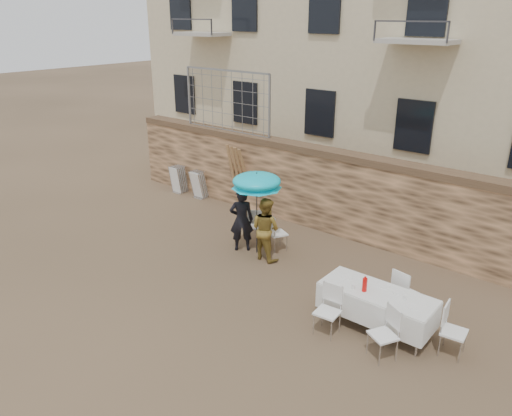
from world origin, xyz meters
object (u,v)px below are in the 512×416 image
Objects in this scene: couple_chair_right at (278,232)px; table_chair_front_right at (383,334)px; man_suit at (242,220)px; table_chair_side at (454,331)px; couple_chair_left at (256,225)px; chair_stack_right at (202,183)px; soda_bottle at (365,285)px; table_chair_front_left at (327,311)px; chair_stack_left at (182,178)px; banquet_table at (378,293)px; woman_dress at (265,229)px; umbrella at (257,184)px; table_chair_back at (405,291)px.

couple_chair_right is 1.00× the size of table_chair_front_right.
couple_chair_right is (0.70, 0.55, -0.32)m from man_suit.
couple_chair_left is at bearing 70.04° from table_chair_side.
couple_chair_right is 4.50m from chair_stack_right.
soda_bottle is 0.27× the size of table_chair_front_left.
chair_stack_right is (-9.03, 2.96, -0.02)m from table_chair_side.
table_chair_side is at bearing -16.58° from chair_stack_left.
table_chair_front_left is at bearing -25.64° from chair_stack_left.
chair_stack_right is at bearing 158.17° from banquet_table.
chair_stack_right is at bearing 66.09° from table_chair_side.
table_chair_side is at bearing -169.99° from couple_chair_right.
banquet_table is at bearing 167.98° from woman_dress.
woman_dress reaches higher than banquet_table.
man_suit is at bearing 167.09° from banquet_table.
woman_dress is at bearing 160.95° from soda_bottle.
table_chair_side is (5.12, -0.94, -1.32)m from umbrella.
man_suit is at bearing -25.58° from chair_stack_left.
couple_chair_left is at bearing -19.50° from chair_stack_left.
chair_stack_right is (-4.27, 2.11, -0.31)m from woman_dress.
soda_bottle is (3.17, -1.09, 0.13)m from woman_dress.
man_suit is 5.59m from table_chair_side.
couple_chair_left is at bearing 157.24° from soda_bottle.
man_suit is 4.91m from chair_stack_left.
table_chair_front_left is at bearing 152.17° from woman_dress.
chair_stack_left is at bearing 157.31° from umbrella.
soda_bottle is at bearing 179.08° from couple_chair_right.
chair_stack_right is at bearing -4.86° from table_chair_back.
umbrella is at bearing -174.25° from table_chair_front_right.
banquet_table is at bearing 88.30° from table_chair_side.
table_chair_front_right is 1.04× the size of chair_stack_left.
table_chair_front_right reaches higher than chair_stack_right.
couple_chair_left is at bearing 131.63° from umbrella.
couple_chair_right is (0.30, 0.45, -1.32)m from umbrella.
chair_stack_left is (-9.93, 2.96, -0.02)m from table_chair_side.
table_chair_back is (0.20, 0.80, -0.25)m from banquet_table.
soda_bottle is (3.92, -1.09, 0.10)m from man_suit.
couple_chair_right is 5.01m from table_chair_side.
table_chair_front_left reaches higher than chair_stack_left.
table_chair_back is at bearing -16.08° from chair_stack_right.
man_suit is at bearing 3.63° from woman_dress.
umbrella is 2.08× the size of chair_stack_right.
table_chair_back is 1.39m from table_chair_side.
chair_stack_left is at bearing 9.15° from couple_chair_right.
man_suit is at bearing 64.30° from couple_chair_right.
table_chair_back is at bearing 58.13° from table_chair_front_left.
table_chair_front_left is at bearing 112.13° from couple_chair_left.
table_chair_side is at bearing 8.88° from soda_bottle.
chair_stack_left is (-4.42, 2.11, -0.34)m from man_suit.
umbrella is at bearing 145.52° from table_chair_front_left.
table_chair_back is 9.02m from chair_stack_left.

